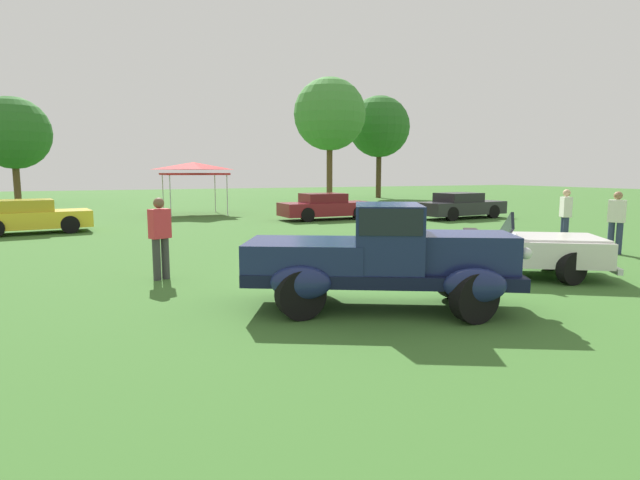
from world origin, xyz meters
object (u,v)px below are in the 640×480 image
(show_car_burgundy, at_px, (326,207))
(spectator_near_truck, at_px, (160,236))
(spectator_between_cars, at_px, (565,215))
(show_car_charcoal, at_px, (461,206))
(feature_pickup_truck, at_px, (383,256))
(show_car_yellow, at_px, (31,217))
(canopy_tent_left_field, at_px, (193,168))
(spectator_far_side, at_px, (616,220))
(neighbor_convertible, at_px, (499,248))

(show_car_burgundy, bearing_deg, spectator_near_truck, -128.86)
(spectator_near_truck, height_order, spectator_between_cars, same)
(show_car_burgundy, height_order, show_car_charcoal, same)
(feature_pickup_truck, distance_m, show_car_yellow, 15.33)
(show_car_yellow, distance_m, canopy_tent_left_field, 9.34)
(spectator_far_side, relative_size, canopy_tent_left_field, 0.54)
(spectator_near_truck, relative_size, spectator_far_side, 1.00)
(spectator_between_cars, distance_m, canopy_tent_left_field, 18.02)
(show_car_yellow, xyz_separation_m, spectator_near_truck, (3.30, -10.18, 0.32))
(feature_pickup_truck, bearing_deg, show_car_yellow, 114.32)
(neighbor_convertible, distance_m, spectator_between_cars, 5.76)
(spectator_between_cars, bearing_deg, neighbor_convertible, -152.31)
(show_car_yellow, height_order, canopy_tent_left_field, canopy_tent_left_field)
(spectator_near_truck, bearing_deg, neighbor_convertible, -20.26)
(neighbor_convertible, distance_m, canopy_tent_left_field, 19.00)
(spectator_between_cars, relative_size, canopy_tent_left_field, 0.54)
(spectator_far_side, bearing_deg, show_car_burgundy, 103.57)
(show_car_yellow, distance_m, show_car_burgundy, 12.00)
(show_car_charcoal, relative_size, spectator_between_cars, 2.75)
(show_car_charcoal, bearing_deg, canopy_tent_left_field, 146.25)
(canopy_tent_left_field, bearing_deg, show_car_charcoal, -33.75)
(show_car_charcoal, relative_size, spectator_far_side, 2.75)
(neighbor_convertible, relative_size, spectator_between_cars, 2.76)
(spectator_near_truck, height_order, canopy_tent_left_field, canopy_tent_left_field)
(show_car_charcoal, height_order, spectator_far_side, spectator_far_side)
(show_car_charcoal, bearing_deg, spectator_between_cars, -109.69)
(neighbor_convertible, height_order, spectator_far_side, spectator_far_side)
(show_car_yellow, height_order, spectator_near_truck, spectator_near_truck)
(spectator_far_side, bearing_deg, neighbor_convertible, -169.37)
(feature_pickup_truck, bearing_deg, canopy_tent_left_field, 88.27)
(show_car_charcoal, distance_m, spectator_far_side, 10.72)
(feature_pickup_truck, xyz_separation_m, spectator_between_cars, (8.78, 3.99, 0.05))
(spectator_between_cars, height_order, spectator_far_side, same)
(show_car_burgundy, relative_size, spectator_far_side, 2.58)
(neighbor_convertible, bearing_deg, show_car_charcoal, 53.94)
(show_car_burgundy, xyz_separation_m, spectator_far_side, (2.97, -12.31, 0.31))
(neighbor_convertible, relative_size, canopy_tent_left_field, 1.50)
(neighbor_convertible, distance_m, spectator_near_truck, 7.14)
(show_car_charcoal, height_order, spectator_near_truck, spectator_near_truck)
(spectator_far_side, xyz_separation_m, canopy_tent_left_field, (-8.04, 17.73, 1.51))
(spectator_far_side, bearing_deg, show_car_charcoal, 72.78)
(show_car_yellow, height_order, spectator_between_cars, spectator_between_cars)
(neighbor_convertible, bearing_deg, show_car_burgundy, 81.48)
(show_car_yellow, bearing_deg, spectator_far_side, -38.08)
(show_car_charcoal, bearing_deg, feature_pickup_truck, -133.44)
(neighbor_convertible, bearing_deg, feature_pickup_truck, -160.36)
(show_car_charcoal, distance_m, spectator_between_cars, 9.02)
(feature_pickup_truck, distance_m, canopy_tent_left_field, 20.04)
(show_car_burgundy, distance_m, spectator_near_truck, 13.84)
(show_car_burgundy, bearing_deg, canopy_tent_left_field, 133.13)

